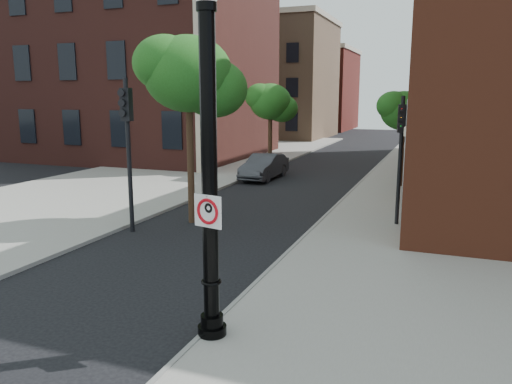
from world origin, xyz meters
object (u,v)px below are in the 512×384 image
at_px(parked_car, 264,166).
at_px(traffic_signal_left, 127,130).
at_px(lamppost, 210,186).
at_px(traffic_signal_right, 401,140).
at_px(no_parking_sign, 208,211).

height_order(parked_car, traffic_signal_left, traffic_signal_left).
xyz_separation_m(lamppost, parked_car, (-5.35, 17.49, -2.24)).
bearing_deg(parked_car, traffic_signal_left, -90.95).
bearing_deg(traffic_signal_left, traffic_signal_right, 16.99).
distance_m(parked_car, traffic_signal_left, 11.95).
bearing_deg(traffic_signal_right, lamppost, -115.23).
height_order(lamppost, no_parking_sign, lamppost).
relative_size(parked_car, traffic_signal_left, 0.82).
xyz_separation_m(no_parking_sign, traffic_signal_left, (-5.86, 6.02, 0.88)).
bearing_deg(traffic_signal_right, traffic_signal_left, -166.75).
distance_m(no_parking_sign, traffic_signal_right, 10.05).
xyz_separation_m(parked_car, traffic_signal_right, (7.75, -7.90, 2.33)).
distance_m(traffic_signal_left, traffic_signal_right, 9.03).
bearing_deg(no_parking_sign, traffic_signal_left, 146.41).
distance_m(lamppost, traffic_signal_left, 8.27).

